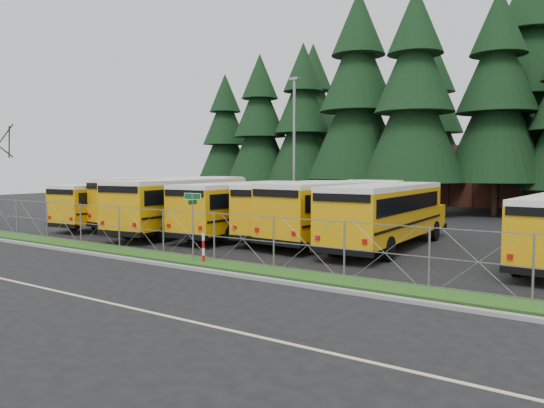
{
  "coord_description": "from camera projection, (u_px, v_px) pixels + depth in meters",
  "views": [
    {
      "loc": [
        13.4,
        -17.51,
        3.86
      ],
      "look_at": [
        -1.56,
        4.0,
        2.03
      ],
      "focal_mm": 35.0,
      "sensor_mm": 36.0,
      "label": 1
    }
  ],
  "objects": [
    {
      "name": "ground",
      "position": [
        248.0,
        259.0,
        22.24
      ],
      "size": [
        120.0,
        120.0,
        0.0
      ],
      "primitive_type": "plane",
      "color": "black",
      "rests_on": "ground"
    },
    {
      "name": "curb",
      "position": [
        198.0,
        269.0,
        19.7
      ],
      "size": [
        50.0,
        0.25,
        0.12
      ],
      "primitive_type": "cube",
      "color": "gray",
      "rests_on": "ground"
    },
    {
      "name": "grass_verge",
      "position": [
        222.0,
        264.0,
        20.85
      ],
      "size": [
        50.0,
        1.4,
        0.06
      ],
      "primitive_type": "cube",
      "color": "#1B4D16",
      "rests_on": "ground"
    },
    {
      "name": "road_lane_line",
      "position": [
        84.0,
        297.0,
        15.69
      ],
      "size": [
        50.0,
        0.12,
        0.01
      ],
      "primitive_type": "cube",
      "color": "beige",
      "rests_on": "ground"
    },
    {
      "name": "chainlink_fence",
      "position": [
        233.0,
        238.0,
        21.35
      ],
      "size": [
        44.0,
        0.1,
        2.0
      ],
      "primitive_type": null,
      "color": "gray",
      "rests_on": "ground"
    },
    {
      "name": "bus_0",
      "position": [
        124.0,
        205.0,
        34.37
      ],
      "size": [
        3.51,
        10.88,
        2.8
      ],
      "primitive_type": null,
      "rotation": [
        0.0,
        0.0,
        0.09
      ],
      "color": "#DB9A06",
      "rests_on": "ground"
    },
    {
      "name": "bus_1",
      "position": [
        178.0,
        202.0,
        33.79
      ],
      "size": [
        3.79,
        12.39,
        3.2
      ],
      "primitive_type": null,
      "rotation": [
        0.0,
        0.0,
        -0.08
      ],
      "color": "#DB9A06",
      "rests_on": "ground"
    },
    {
      "name": "bus_2",
      "position": [
        186.0,
        206.0,
        30.83
      ],
      "size": [
        4.5,
        12.35,
        3.16
      ],
      "primitive_type": null,
      "rotation": [
        0.0,
        0.0,
        0.14
      ],
      "color": "#DB9A06",
      "rests_on": "ground"
    },
    {
      "name": "bus_3",
      "position": [
        247.0,
        209.0,
        29.53
      ],
      "size": [
        3.25,
        11.55,
        3.0
      ],
      "primitive_type": null,
      "rotation": [
        0.0,
        0.0,
        0.05
      ],
      "color": "#DB9A06",
      "rests_on": "ground"
    },
    {
      "name": "bus_4",
      "position": [
        302.0,
        210.0,
        28.84
      ],
      "size": [
        4.13,
        11.82,
        3.04
      ],
      "primitive_type": null,
      "rotation": [
        0.0,
        0.0,
        0.12
      ],
      "color": "#DB9A06",
      "rests_on": "ground"
    },
    {
      "name": "bus_5",
      "position": [
        340.0,
        212.0,
        27.19
      ],
      "size": [
        3.52,
        12.02,
        3.11
      ],
      "primitive_type": null,
      "rotation": [
        0.0,
        0.0,
        -0.06
      ],
      "color": "#DB9A06",
      "rests_on": "ground"
    },
    {
      "name": "bus_6",
      "position": [
        388.0,
        216.0,
        25.06
      ],
      "size": [
        3.39,
        11.77,
        3.05
      ],
      "primitive_type": null,
      "rotation": [
        0.0,
        0.0,
        0.06
      ],
      "color": "#DB9A06",
      "rests_on": "ground"
    },
    {
      "name": "street_sign",
      "position": [
        193.0,
        212.0,
        21.39
      ],
      "size": [
        0.84,
        0.55,
        2.81
      ],
      "color": "gray",
      "rests_on": "ground"
    },
    {
      "name": "striped_bollard",
      "position": [
        203.0,
        248.0,
        21.36
      ],
      "size": [
        0.11,
        0.11,
        1.2
      ],
      "primitive_type": "cylinder",
      "color": "#B20C0C",
      "rests_on": "ground"
    },
    {
      "name": "light_standard",
      "position": [
        294.0,
        144.0,
        37.47
      ],
      "size": [
        0.7,
        0.35,
        10.14
      ],
      "color": "gray",
      "rests_on": "ground"
    },
    {
      "name": "conifer_0",
      "position": [
        225.0,
        138.0,
        57.6
      ],
      "size": [
        6.3,
        6.3,
        13.93
      ],
      "primitive_type": null,
      "color": "black",
      "rests_on": "ground"
    },
    {
      "name": "conifer_1",
      "position": [
        260.0,
        130.0,
        53.64
      ],
      "size": [
        6.89,
        6.89,
        15.24
      ],
      "primitive_type": null,
      "color": "black",
      "rests_on": "ground"
    },
    {
      "name": "conifer_2",
      "position": [
        303.0,
        125.0,
        50.75
      ],
      "size": [
        7.1,
        7.1,
        15.69
      ],
      "primitive_type": null,
      "color": "black",
      "rests_on": "ground"
    },
    {
      "name": "conifer_3",
      "position": [
        358.0,
        101.0,
        46.31
      ],
      "size": [
        8.69,
        8.69,
        19.22
      ],
      "primitive_type": null,
      "color": "black",
      "rests_on": "ground"
    },
    {
      "name": "conifer_4",
      "position": [
        414.0,
        102.0,
        41.89
      ],
      "size": [
        8.16,
        8.16,
        18.04
      ],
      "primitive_type": null,
      "color": "black",
      "rests_on": "ground"
    },
    {
      "name": "conifer_5",
      "position": [
        497.0,
        102.0,
        41.95
      ],
      "size": [
        8.14,
        8.14,
        18.0
      ],
      "primitive_type": null,
      "color": "black",
      "rests_on": "ground"
    },
    {
      "name": "conifer_10",
      "position": [
        313.0,
        124.0,
        56.28
      ],
      "size": [
        7.63,
        7.63,
        16.87
      ],
      "primitive_type": null,
      "color": "black",
      "rests_on": "ground"
    },
    {
      "name": "conifer_11",
      "position": [
        434.0,
        125.0,
        53.27
      ],
      "size": [
        7.28,
        7.28,
        16.09
      ],
      "primitive_type": null,
      "color": "black",
      "rests_on": "ground"
    },
    {
      "name": "conifer_12",
      "position": [
        528.0,
        85.0,
        45.28
      ],
      "size": [
        9.84,
        9.84,
        21.76
      ],
      "primitive_type": null,
      "color": "black",
      "rests_on": "ground"
    }
  ]
}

